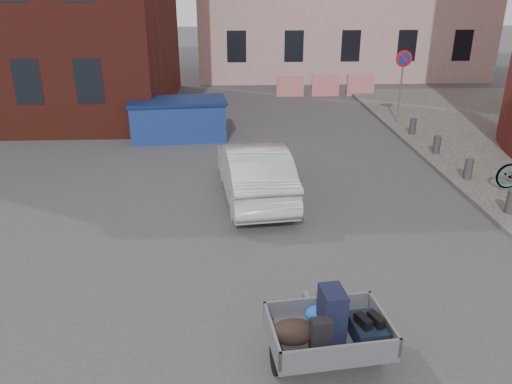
{
  "coord_description": "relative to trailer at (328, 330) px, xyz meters",
  "views": [
    {
      "loc": [
        -0.27,
        -8.85,
        4.91
      ],
      "look_at": [
        0.17,
        0.36,
        1.1
      ],
      "focal_mm": 35.0,
      "sensor_mm": 36.0,
      "label": 1
    }
  ],
  "objects": [
    {
      "name": "no_parking_sign",
      "position": [
        5.04,
        12.88,
        1.41
      ],
      "size": [
        0.6,
        0.09,
        2.65
      ],
      "color": "gray",
      "rests_on": "sidewalk"
    },
    {
      "name": "dumpster",
      "position": [
        -3.09,
        11.42,
        0.08
      ],
      "size": [
        3.41,
        1.99,
        1.37
      ],
      "rotation": [
        0.0,
        0.0,
        0.1
      ],
      "color": "navy",
      "rests_on": "ground"
    },
    {
      "name": "trailer",
      "position": [
        0.0,
        0.0,
        0.0
      ],
      "size": [
        1.72,
        1.89,
        1.2
      ],
      "rotation": [
        0.0,
        0.0,
        0.12
      ],
      "color": "black",
      "rests_on": "ground"
    },
    {
      "name": "barriers",
      "position": [
        3.24,
        18.39,
        -0.11
      ],
      "size": [
        4.7,
        0.18,
        1.0
      ],
      "color": "red",
      "rests_on": "ground"
    },
    {
      "name": "ground",
      "position": [
        -0.96,
        3.39,
        -0.61
      ],
      "size": [
        120.0,
        120.0,
        0.0
      ],
      "primitive_type": "plane",
      "color": "#38383A",
      "rests_on": "ground"
    },
    {
      "name": "silver_car",
      "position": [
        -0.73,
        6.1,
        0.09
      ],
      "size": [
        1.94,
        4.36,
        1.39
      ],
      "primitive_type": "imported",
      "rotation": [
        0.0,
        0.0,
        3.26
      ],
      "color": "silver",
      "rests_on": "ground"
    },
    {
      "name": "bollards",
      "position": [
        5.04,
        6.79,
        -0.21
      ],
      "size": [
        0.22,
        9.02,
        0.55
      ],
      "color": "#3A3A3D",
      "rests_on": "sidewalk"
    }
  ]
}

